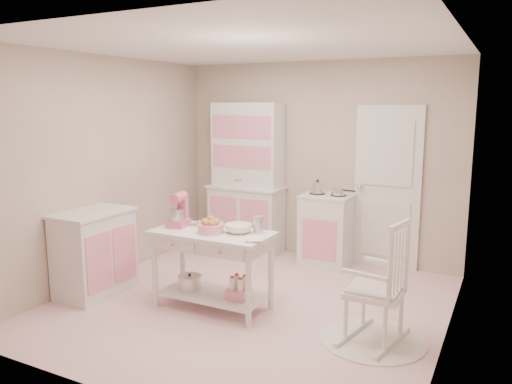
# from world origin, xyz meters

# --- Properties ---
(room_shell) EXTENTS (3.84, 3.84, 2.62)m
(room_shell) POSITION_xyz_m (0.00, 0.00, 1.65)
(room_shell) COLOR pink
(room_shell) RESTS_ON ground
(door) EXTENTS (0.82, 0.05, 2.04)m
(door) POSITION_xyz_m (0.95, 1.87, 1.02)
(door) COLOR white
(door) RESTS_ON ground
(hutch) EXTENTS (1.06, 0.50, 2.08)m
(hutch) POSITION_xyz_m (-0.94, 1.66, 1.04)
(hutch) COLOR white
(hutch) RESTS_ON ground
(stove) EXTENTS (0.62, 0.57, 0.92)m
(stove) POSITION_xyz_m (0.26, 1.61, 0.46)
(stove) COLOR white
(stove) RESTS_ON ground
(base_cabinet) EXTENTS (0.54, 0.84, 0.92)m
(base_cabinet) POSITION_xyz_m (-1.63, -0.52, 0.46)
(base_cabinet) COLOR white
(base_cabinet) RESTS_ON ground
(lace_rug) EXTENTS (0.92, 0.92, 0.01)m
(lace_rug) POSITION_xyz_m (1.34, -0.22, 0.01)
(lace_rug) COLOR white
(lace_rug) RESTS_ON ground
(rocking_chair) EXTENTS (0.61, 0.80, 1.10)m
(rocking_chair) POSITION_xyz_m (1.34, -0.22, 0.55)
(rocking_chair) COLOR white
(rocking_chair) RESTS_ON ground
(work_table) EXTENTS (1.20, 0.60, 0.80)m
(work_table) POSITION_xyz_m (-0.29, -0.26, 0.40)
(work_table) COLOR white
(work_table) RESTS_ON ground
(stand_mixer) EXTENTS (0.24, 0.31, 0.34)m
(stand_mixer) POSITION_xyz_m (-0.71, -0.24, 0.97)
(stand_mixer) COLOR #DA5C7E
(stand_mixer) RESTS_ON work_table
(cookie_tray) EXTENTS (0.34, 0.24, 0.02)m
(cookie_tray) POSITION_xyz_m (-0.44, -0.08, 0.81)
(cookie_tray) COLOR silver
(cookie_tray) RESTS_ON work_table
(bread_basket) EXTENTS (0.25, 0.25, 0.09)m
(bread_basket) POSITION_xyz_m (-0.27, -0.31, 0.85)
(bread_basket) COLOR pink
(bread_basket) RESTS_ON work_table
(mixing_bowl) EXTENTS (0.27, 0.27, 0.09)m
(mixing_bowl) POSITION_xyz_m (-0.03, -0.18, 0.84)
(mixing_bowl) COLOR white
(mixing_bowl) RESTS_ON work_table
(metal_pitcher) EXTENTS (0.10, 0.10, 0.17)m
(metal_pitcher) POSITION_xyz_m (0.15, -0.10, 0.89)
(metal_pitcher) COLOR silver
(metal_pitcher) RESTS_ON work_table
(recipe_book) EXTENTS (0.24, 0.27, 0.02)m
(recipe_book) POSITION_xyz_m (0.16, -0.38, 0.81)
(recipe_book) COLOR white
(recipe_book) RESTS_ON work_table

